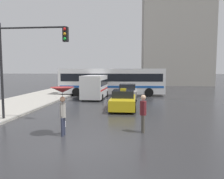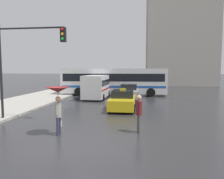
{
  "view_description": "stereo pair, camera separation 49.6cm",
  "coord_description": "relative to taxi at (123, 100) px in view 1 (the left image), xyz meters",
  "views": [
    {
      "loc": [
        2.2,
        -8.01,
        2.99
      ],
      "look_at": [
        0.41,
        9.32,
        1.4
      ],
      "focal_mm": 35.0,
      "sensor_mm": 36.0,
      "label": 1
    },
    {
      "loc": [
        2.69,
        -7.95,
        2.99
      ],
      "look_at": [
        0.41,
        9.32,
        1.4
      ],
      "focal_mm": 35.0,
      "sensor_mm": 36.0,
      "label": 2
    }
  ],
  "objects": [
    {
      "name": "taxi",
      "position": [
        0.0,
        0.0,
        0.0
      ],
      "size": [
        1.91,
        4.22,
        1.59
      ],
      "rotation": [
        0.0,
        0.0,
        3.14
      ],
      "color": "gold",
      "rests_on": "ground_plane"
    },
    {
      "name": "traffic_light",
      "position": [
        -5.19,
        -4.47,
        3.28
      ],
      "size": [
        4.05,
        0.38,
        5.63
      ],
      "color": "black",
      "rests_on": "ground_plane"
    },
    {
      "name": "ambulance_van",
      "position": [
        -3.2,
        6.01,
        0.67
      ],
      "size": [
        2.19,
        5.38,
        2.39
      ],
      "rotation": [
        0.0,
        0.0,
        3.12
      ],
      "color": "silver",
      "rests_on": "ground_plane"
    },
    {
      "name": "city_bus",
      "position": [
        -1.8,
        8.93,
        1.07
      ],
      "size": [
        12.09,
        3.0,
        3.11
      ],
      "rotation": [
        0.0,
        0.0,
        -1.53
      ],
      "color": "silver",
      "rests_on": "ground_plane"
    },
    {
      "name": "pedestrian_with_umbrella",
      "position": [
        -2.36,
        -6.97,
        1.15
      ],
      "size": [
        1.06,
        1.06,
        2.21
      ],
      "rotation": [
        0.0,
        0.0,
        1.53
      ],
      "color": "#2D3347",
      "rests_on": "ground_plane"
    },
    {
      "name": "building_tower_near",
      "position": [
        8.82,
        30.48,
        13.53
      ],
      "size": [
        12.71,
        12.91,
        28.38
      ],
      "color": "#A39E93",
      "rests_on": "ground_plane"
    },
    {
      "name": "ground_plane",
      "position": [
        -1.36,
        -8.36,
        -0.66
      ],
      "size": [
        300.0,
        300.0,
        0.0
      ],
      "primitive_type": "plane",
      "color": "#2D2D30"
    },
    {
      "name": "pedestrian_man",
      "position": [
        1.25,
        -6.09,
        0.42
      ],
      "size": [
        0.35,
        0.46,
        1.81
      ],
      "rotation": [
        0.0,
        0.0,
        -1.41
      ],
      "color": "#4C473D",
      "rests_on": "ground_plane"
    },
    {
      "name": "sedan_red",
      "position": [
        0.13,
        6.0,
        0.03
      ],
      "size": [
        1.91,
        4.34,
        1.51
      ],
      "rotation": [
        0.0,
        0.0,
        3.14
      ],
      "color": "#B7B2AD",
      "rests_on": "ground_plane"
    }
  ]
}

